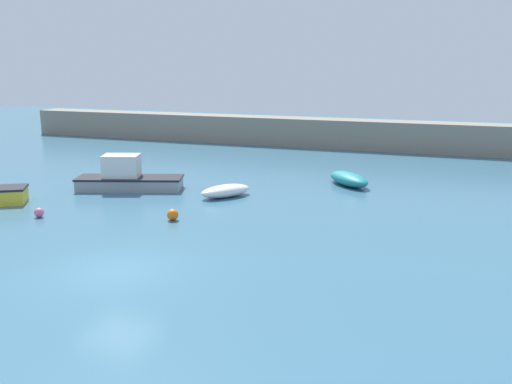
{
  "coord_description": "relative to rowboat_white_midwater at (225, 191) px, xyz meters",
  "views": [
    {
      "loc": [
        11.1,
        -16.06,
        7.19
      ],
      "look_at": [
        1.39,
        10.44,
        0.72
      ],
      "focal_mm": 40.0,
      "sensor_mm": 36.0,
      "label": 1
    }
  ],
  "objects": [
    {
      "name": "harbor_breakwater",
      "position": [
        0.85,
        20.19,
        0.87
      ],
      "size": [
        58.41,
        2.62,
        2.41
      ],
      "primitive_type": "cube",
      "color": "gray",
      "rests_on": "ground_plane"
    },
    {
      "name": "rowboat_white_midwater",
      "position": [
        0.0,
        0.0,
        0.0
      ],
      "size": [
        2.72,
        3.18,
        0.66
      ],
      "rotation": [
        0.0,
        0.0,
        4.11
      ],
      "color": "white",
      "rests_on": "ground_plane"
    },
    {
      "name": "mooring_buoy_pink",
      "position": [
        -6.65,
        -6.86,
        -0.11
      ],
      "size": [
        0.45,
        0.45,
        0.45
      ],
      "primitive_type": "sphere",
      "color": "#EA668C",
      "rests_on": "ground_plane"
    },
    {
      "name": "open_tender_yellow",
      "position": [
        5.72,
        5.26,
        0.05
      ],
      "size": [
        3.44,
        3.59,
        0.77
      ],
      "rotation": [
        0.0,
        0.0,
        2.31
      ],
      "color": "teal",
      "rests_on": "ground_plane"
    },
    {
      "name": "mooring_buoy_orange",
      "position": [
        -0.45,
        -5.16,
        -0.07
      ],
      "size": [
        0.53,
        0.53,
        0.53
      ],
      "primitive_type": "sphere",
      "color": "orange",
      "rests_on": "ground_plane"
    },
    {
      "name": "ground_plane",
      "position": [
        0.85,
        -11.7,
        -0.43
      ],
      "size": [
        120.0,
        120.0,
        0.2
      ],
      "primitive_type": "cube",
      "color": "#38667F"
    },
    {
      "name": "motorboat_grey_hull",
      "position": [
        -6.03,
        -0.23,
        0.35
      ],
      "size": [
        6.28,
        3.76,
        2.01
      ],
      "rotation": [
        0.0,
        0.0,
        0.33
      ],
      "color": "gray",
      "rests_on": "ground_plane"
    }
  ]
}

